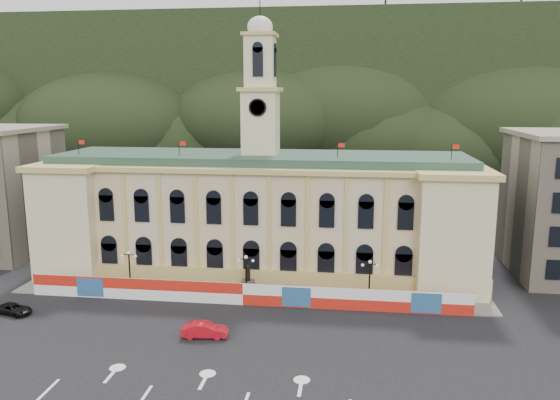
# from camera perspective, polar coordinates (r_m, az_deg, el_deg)

# --- Properties ---
(ground) EXTENTS (260.00, 260.00, 0.00)m
(ground) POSITION_cam_1_polar(r_m,az_deg,el_deg) (49.21, -7.41, -17.27)
(ground) COLOR black
(ground) RESTS_ON ground
(hill_ridge) EXTENTS (230.00, 80.00, 64.00)m
(hill_ridge) POSITION_cam_1_polar(r_m,az_deg,el_deg) (164.25, 3.38, 9.70)
(hill_ridge) COLOR black
(hill_ridge) RESTS_ON ground
(city_hall) EXTENTS (56.20, 17.60, 37.10)m
(city_hall) POSITION_cam_1_polar(r_m,az_deg,el_deg) (72.06, -2.01, -1.32)
(city_hall) COLOR beige
(city_hall) RESTS_ON ground
(hoarding_fence) EXTENTS (50.00, 0.44, 2.50)m
(hoarding_fence) POSITION_cam_1_polar(r_m,az_deg,el_deg) (62.06, -3.83, -9.76)
(hoarding_fence) COLOR red
(hoarding_fence) RESTS_ON ground
(pavement) EXTENTS (56.00, 5.50, 0.16)m
(pavement) POSITION_cam_1_polar(r_m,az_deg,el_deg) (64.95, -3.40, -9.90)
(pavement) COLOR slate
(pavement) RESTS_ON ground
(statue) EXTENTS (1.40, 1.40, 3.72)m
(statue) POSITION_cam_1_polar(r_m,az_deg,el_deg) (64.79, -3.37, -8.90)
(statue) COLOR #595651
(statue) RESTS_ON ground
(lamp_left) EXTENTS (1.96, 0.44, 5.15)m
(lamp_left) POSITION_cam_1_polar(r_m,az_deg,el_deg) (67.21, -15.45, -6.86)
(lamp_left) COLOR black
(lamp_left) RESTS_ON ground
(lamp_center) EXTENTS (1.96, 0.44, 5.15)m
(lamp_center) POSITION_cam_1_polar(r_m,az_deg,el_deg) (63.24, -3.56, -7.60)
(lamp_center) COLOR black
(lamp_center) RESTS_ON ground
(lamp_right) EXTENTS (1.96, 0.44, 5.15)m
(lamp_right) POSITION_cam_1_polar(r_m,az_deg,el_deg) (62.23, 9.33, -8.04)
(lamp_right) COLOR black
(lamp_right) RESTS_ON ground
(red_sedan) EXTENTS (2.46, 4.79, 1.47)m
(red_sedan) POSITION_cam_1_polar(r_m,az_deg,el_deg) (54.89, -7.86, -13.30)
(red_sedan) COLOR red
(red_sedan) RESTS_ON ground
(black_suv) EXTENTS (3.68, 4.87, 1.12)m
(black_suv) POSITION_cam_1_polar(r_m,az_deg,el_deg) (66.16, -26.04, -10.20)
(black_suv) COLOR black
(black_suv) RESTS_ON ground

